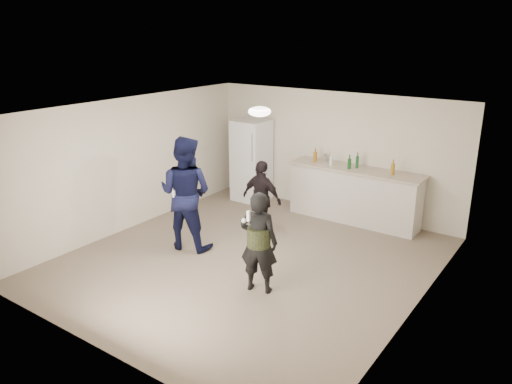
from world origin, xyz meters
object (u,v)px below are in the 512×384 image
Objects in this scene: counter at (354,196)px; woman at (259,242)px; shaker at (326,157)px; man at (186,193)px; fridge at (251,160)px; spectator at (262,199)px.

woman is (0.04, -3.39, 0.24)m from counter.
man is (-1.14, -2.97, -0.18)m from shaker.
counter is 1.44× the size of fridge.
fridge is 2.10m from spectator.
counter is 0.99m from shaker.
woman is (0.78, -3.53, -0.41)m from shaker.
spectator is at bearing -123.39° from counter.
counter is 1.31× the size of man.
man reaches higher than fridge.
woman is at bearing 125.94° from spectator.
man is 1.39× the size of spectator.
shaker is (-0.73, 0.14, 0.65)m from counter.
counter is at bearing -120.55° from spectator.
shaker is at bearing -94.23° from woman.
woman is (1.92, -0.56, -0.23)m from man.
counter is 3.43m from man.
fridge is 10.59× the size of shaker.
fridge is (-2.45, -0.07, 0.38)m from counter.
shaker is 0.09× the size of man.
spectator reaches higher than shaker.
fridge reaches higher than counter.
shaker is 0.11× the size of woman.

